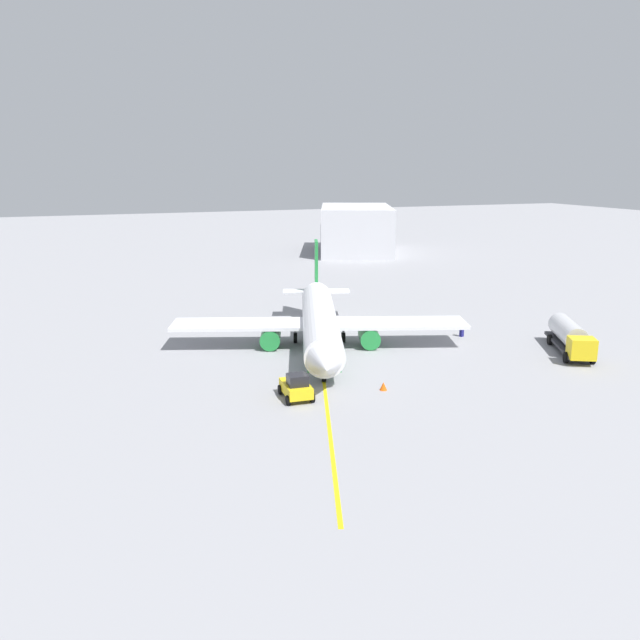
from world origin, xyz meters
name	(u,v)px	position (x,y,z in m)	size (l,w,h in m)	color
ground_plane	(320,348)	(0.00, 0.00, 0.00)	(400.00, 400.00, 0.00)	#939399
airplane	(320,322)	(-0.49, 0.17, 2.63)	(32.83, 30.96, 9.60)	white
fuel_tanker	(570,336)	(10.71, 23.23, 1.72)	(10.32, 6.87, 3.15)	#2D2D33
pushback_tug	(296,387)	(13.23, -7.09, 1.01)	(3.71, 2.48, 2.20)	yellow
refueling_worker	(462,329)	(1.47, 16.42, 0.82)	(0.52, 0.61, 1.71)	navy
safety_cone_nose	(292,380)	(9.45, -6.21, 0.28)	(0.51, 0.51, 0.57)	#F2590F
safety_cone_wingtip	(383,386)	(13.95, 0.51, 0.36)	(0.64, 0.64, 0.71)	#F2590F
distant_hangar	(356,229)	(-67.39, 33.89, 4.98)	(29.92, 23.58, 9.97)	silver
taxi_line_marking	(320,348)	(0.00, 0.00, 0.01)	(68.23, 0.30, 0.01)	yellow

